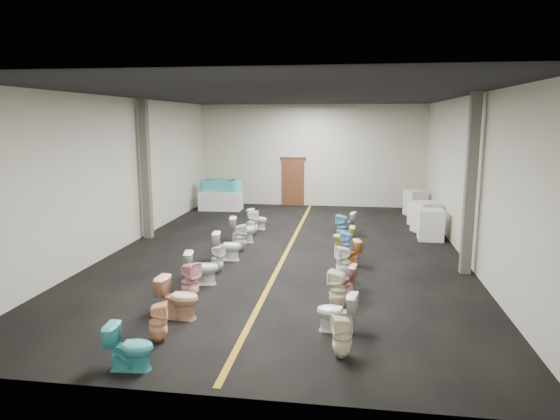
# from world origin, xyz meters

# --- Properties ---
(floor) EXTENTS (16.00, 16.00, 0.00)m
(floor) POSITION_xyz_m (0.00, 0.00, 0.00)
(floor) COLOR black
(floor) RESTS_ON ground
(ceiling) EXTENTS (16.00, 16.00, 0.00)m
(ceiling) POSITION_xyz_m (0.00, 0.00, 4.50)
(ceiling) COLOR black
(ceiling) RESTS_ON ground
(wall_back) EXTENTS (10.00, 0.00, 10.00)m
(wall_back) POSITION_xyz_m (0.00, 8.00, 2.25)
(wall_back) COLOR #BAB69F
(wall_back) RESTS_ON ground
(wall_front) EXTENTS (10.00, 0.00, 10.00)m
(wall_front) POSITION_xyz_m (0.00, -8.00, 2.25)
(wall_front) COLOR #BAB69F
(wall_front) RESTS_ON ground
(wall_left) EXTENTS (0.00, 16.00, 16.00)m
(wall_left) POSITION_xyz_m (-5.00, 0.00, 2.25)
(wall_left) COLOR #BAB69F
(wall_left) RESTS_ON ground
(wall_right) EXTENTS (0.00, 16.00, 16.00)m
(wall_right) POSITION_xyz_m (5.00, 0.00, 2.25)
(wall_right) COLOR #BAB69F
(wall_right) RESTS_ON ground
(aisle_stripe) EXTENTS (0.12, 15.60, 0.01)m
(aisle_stripe) POSITION_xyz_m (0.00, 0.00, 0.00)
(aisle_stripe) COLOR #9B6F16
(aisle_stripe) RESTS_ON floor
(back_door) EXTENTS (1.00, 0.10, 2.10)m
(back_door) POSITION_xyz_m (-0.80, 7.94, 1.05)
(back_door) COLOR #562D19
(back_door) RESTS_ON floor
(door_frame) EXTENTS (1.15, 0.08, 0.10)m
(door_frame) POSITION_xyz_m (-0.80, 7.95, 2.12)
(door_frame) COLOR #331C11
(door_frame) RESTS_ON back_door
(column_left) EXTENTS (0.25, 0.25, 4.50)m
(column_left) POSITION_xyz_m (-4.75, 1.00, 2.25)
(column_left) COLOR #59544C
(column_left) RESTS_ON floor
(column_right) EXTENTS (0.25, 0.25, 4.50)m
(column_right) POSITION_xyz_m (4.75, -1.50, 2.25)
(column_right) COLOR #59544C
(column_right) RESTS_ON floor
(display_table) EXTENTS (1.84, 0.98, 0.80)m
(display_table) POSITION_xyz_m (-3.73, 6.31, 0.40)
(display_table) COLOR white
(display_table) RESTS_ON floor
(bathtub) EXTENTS (1.86, 0.75, 0.55)m
(bathtub) POSITION_xyz_m (-3.73, 6.31, 1.07)
(bathtub) COLOR #44B6C4
(bathtub) RESTS_ON display_table
(appliance_crate_a) EXTENTS (0.80, 0.80, 0.99)m
(appliance_crate_a) POSITION_xyz_m (4.40, 2.02, 0.50)
(appliance_crate_a) COLOR silver
(appliance_crate_a) RESTS_ON floor
(appliance_crate_b) EXTENTS (1.01, 1.01, 1.05)m
(appliance_crate_b) POSITION_xyz_m (4.40, 3.15, 0.52)
(appliance_crate_b) COLOR silver
(appliance_crate_b) RESTS_ON floor
(appliance_crate_c) EXTENTS (0.99, 0.99, 0.89)m
(appliance_crate_c) POSITION_xyz_m (4.40, 4.20, 0.44)
(appliance_crate_c) COLOR silver
(appliance_crate_c) RESTS_ON floor
(appliance_crate_d) EXTENTS (0.95, 0.95, 1.03)m
(appliance_crate_d) POSITION_xyz_m (4.40, 6.26, 0.51)
(appliance_crate_d) COLOR silver
(appliance_crate_d) RESTS_ON floor
(toilet_left_0) EXTENTS (0.76, 0.46, 0.74)m
(toilet_left_0) POSITION_xyz_m (-1.47, -7.44, 0.37)
(toilet_left_0) COLOR #3FAEB5
(toilet_left_0) RESTS_ON floor
(toilet_left_1) EXTENTS (0.40, 0.40, 0.71)m
(toilet_left_1) POSITION_xyz_m (-1.42, -6.43, 0.36)
(toilet_left_1) COLOR #FFB990
(toilet_left_1) RESTS_ON floor
(toilet_left_2) EXTENTS (0.85, 0.51, 0.84)m
(toilet_left_2) POSITION_xyz_m (-1.44, -5.37, 0.42)
(toilet_left_2) COLOR #F0B694
(toilet_left_2) RESTS_ON floor
(toilet_left_3) EXTENTS (0.52, 0.51, 0.86)m
(toilet_left_3) POSITION_xyz_m (-1.52, -4.42, 0.43)
(toilet_left_3) COLOR #F1A8AF
(toilet_left_3) RESTS_ON floor
(toilet_left_4) EXTENTS (0.85, 0.57, 0.80)m
(toilet_left_4) POSITION_xyz_m (-1.60, -3.32, 0.40)
(toilet_left_4) COLOR silver
(toilet_left_4) RESTS_ON floor
(toilet_left_5) EXTENTS (0.42, 0.42, 0.70)m
(toilet_left_5) POSITION_xyz_m (-1.49, -2.36, 0.35)
(toilet_left_5) COLOR silver
(toilet_left_5) RESTS_ON floor
(toilet_left_6) EXTENTS (0.82, 0.51, 0.79)m
(toilet_left_6) POSITION_xyz_m (-1.51, -1.23, 0.40)
(toilet_left_6) COLOR white
(toilet_left_6) RESTS_ON floor
(toilet_left_7) EXTENTS (0.40, 0.39, 0.81)m
(toilet_left_7) POSITION_xyz_m (-1.38, -0.21, 0.40)
(toilet_left_7) COLOR silver
(toilet_left_7) RESTS_ON floor
(toilet_left_8) EXTENTS (0.85, 0.54, 0.82)m
(toilet_left_8) POSITION_xyz_m (-1.54, 0.82, 0.41)
(toilet_left_8) COLOR silver
(toilet_left_8) RESTS_ON floor
(toilet_left_9) EXTENTS (0.39, 0.38, 0.84)m
(toilet_left_9) POSITION_xyz_m (-1.44, 1.84, 0.42)
(toilet_left_9) COLOR white
(toilet_left_9) RESTS_ON floor
(toilet_left_10) EXTENTS (0.77, 0.55, 0.71)m
(toilet_left_10) POSITION_xyz_m (-1.43, 2.78, 0.36)
(toilet_left_10) COLOR white
(toilet_left_10) RESTS_ON floor
(toilet_right_0) EXTENTS (0.41, 0.40, 0.71)m
(toilet_right_0) POSITION_xyz_m (1.78, -6.56, 0.36)
(toilet_right_0) COLOR #F5E9CB
(toilet_right_0) RESTS_ON floor
(toilet_right_1) EXTENTS (0.80, 0.54, 0.76)m
(toilet_right_1) POSITION_xyz_m (1.65, -5.56, 0.38)
(toilet_right_1) COLOR white
(toilet_right_1) RESTS_ON floor
(toilet_right_2) EXTENTS (0.47, 0.46, 0.83)m
(toilet_right_2) POSITION_xyz_m (1.64, -4.44, 0.41)
(toilet_right_2) COLOR #F6EBCB
(toilet_right_2) RESTS_ON floor
(toilet_right_3) EXTENTS (0.70, 0.45, 0.68)m
(toilet_right_3) POSITION_xyz_m (1.68, -3.49, 0.34)
(toilet_right_3) COLOR pink
(toilet_right_3) RESTS_ON floor
(toilet_right_4) EXTENTS (0.49, 0.48, 0.81)m
(toilet_right_4) POSITION_xyz_m (1.71, -2.40, 0.41)
(toilet_right_4) COLOR white
(toilet_right_4) RESTS_ON floor
(toilet_right_5) EXTENTS (0.78, 0.57, 0.71)m
(toilet_right_5) POSITION_xyz_m (1.77, -1.34, 0.36)
(toilet_right_5) COLOR #EB9542
(toilet_right_5) RESTS_ON floor
(toilet_right_6) EXTENTS (0.43, 0.43, 0.74)m
(toilet_right_6) POSITION_xyz_m (1.77, -0.47, 0.37)
(toilet_right_6) COLOR #7BB2EB
(toilet_right_6) RESTS_ON floor
(toilet_right_7) EXTENTS (0.66, 0.39, 0.67)m
(toilet_right_7) POSITION_xyz_m (1.65, 0.60, 0.33)
(toilet_right_7) COLOR #E1D651
(toilet_right_7) RESTS_ON floor
(toilet_right_8) EXTENTS (0.49, 0.48, 0.83)m
(toilet_right_8) POSITION_xyz_m (1.59, 1.59, 0.41)
(toilet_right_8) COLOR #62A9CA
(toilet_right_8) RESTS_ON floor
(toilet_right_9) EXTENTS (0.80, 0.59, 0.74)m
(toilet_right_9) POSITION_xyz_m (1.66, 2.67, 0.37)
(toilet_right_9) COLOR silver
(toilet_right_9) RESTS_ON floor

